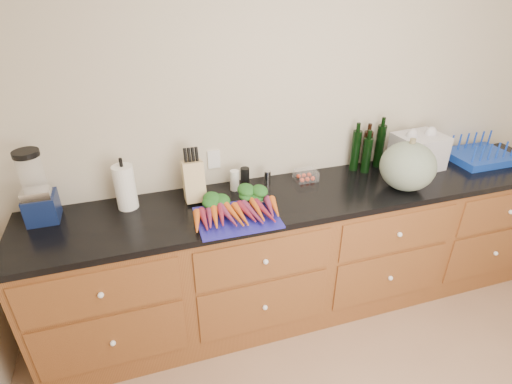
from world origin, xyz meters
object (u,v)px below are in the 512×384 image
object	(u,v)px
squash	(408,166)
tomato_box	(306,175)
blender_appliance	(37,191)
paper_towel	(125,187)
cutting_board	(237,218)
carrots	(235,209)
knife_block	(194,181)
dish_rack	(480,155)

from	to	relation	value
squash	tomato_box	xyz separation A→B (m)	(-0.56, 0.30, -0.12)
blender_appliance	squash	bearing A→B (deg)	-7.54
blender_appliance	paper_towel	world-z (taller)	blender_appliance
squash	tomato_box	world-z (taller)	squash
cutting_board	paper_towel	size ratio (longest dim) A/B	1.71
carrots	tomato_box	distance (m)	0.64
carrots	blender_appliance	distance (m)	1.10
cutting_board	tomato_box	bearing A→B (deg)	29.96
knife_block	dish_rack	distance (m)	2.14
carrots	squash	distance (m)	1.14
carrots	knife_block	distance (m)	0.33
blender_appliance	cutting_board	bearing A→B (deg)	-16.85
blender_appliance	tomato_box	xyz separation A→B (m)	(1.62, 0.01, -0.15)
cutting_board	paper_towel	bearing A→B (deg)	151.51
paper_towel	tomato_box	bearing A→B (deg)	0.49
tomato_box	dish_rack	size ratio (longest dim) A/B	0.33
squash	knife_block	distance (m)	1.35
tomato_box	dish_rack	distance (m)	1.38
carrots	knife_block	bearing A→B (deg)	126.05
squash	paper_towel	size ratio (longest dim) A/B	1.29
cutting_board	paper_towel	xyz separation A→B (m)	(-0.59, 0.32, 0.13)
blender_appliance	tomato_box	bearing A→B (deg)	0.43
paper_towel	dish_rack	size ratio (longest dim) A/B	0.61
cutting_board	carrots	xyz separation A→B (m)	(-0.00, 0.04, 0.03)
cutting_board	knife_block	world-z (taller)	knife_block
tomato_box	blender_appliance	bearing A→B (deg)	-179.57
blender_appliance	knife_block	distance (m)	0.86
paper_towel	knife_block	world-z (taller)	paper_towel
knife_block	dish_rack	bearing A→B (deg)	-1.61
cutting_board	blender_appliance	size ratio (longest dim) A/B	1.09
knife_block	paper_towel	bearing A→B (deg)	177.14
dish_rack	squash	bearing A→B (deg)	-165.34
squash	paper_towel	distance (m)	1.75
cutting_board	carrots	distance (m)	0.05
dish_rack	blender_appliance	bearing A→B (deg)	178.51
blender_appliance	dish_rack	world-z (taller)	blender_appliance
carrots	squash	xyz separation A→B (m)	(1.14, -0.01, 0.12)
carrots	paper_towel	distance (m)	0.66
cutting_board	squash	world-z (taller)	squash
squash	blender_appliance	xyz separation A→B (m)	(-2.19, 0.29, 0.03)
squash	dish_rack	size ratio (longest dim) A/B	0.79
blender_appliance	tomato_box	size ratio (longest dim) A/B	2.92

